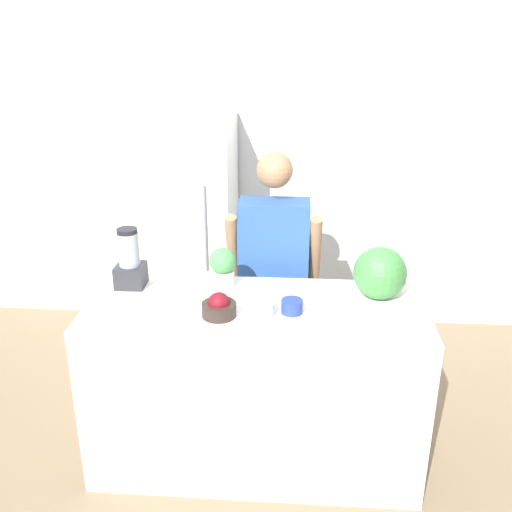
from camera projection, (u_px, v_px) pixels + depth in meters
The scene contains 12 objects.
ground_plane at pixel (250, 501), 2.87m from camera, with size 14.00×14.00×0.00m, color #7F6B51.
wall_back at pixel (272, 160), 4.26m from camera, with size 8.00×0.06×2.60m.
counter_island at pixel (256, 384), 3.02m from camera, with size 1.70×0.69×0.93m.
refrigerator at pixel (182, 234), 4.12m from camera, with size 0.76×0.69×1.66m.
person at pixel (273, 280), 3.44m from camera, with size 0.55×0.26×1.58m.
cutting_board at pixel (378, 297), 2.91m from camera, with size 0.35×0.29×0.01m.
watermelon at pixel (380, 273), 2.85m from camera, with size 0.27×0.27×0.27m.
bowl_cherries at pixel (219, 307), 2.72m from camera, with size 0.17×0.17×0.12m.
bowl_cream at pixel (262, 307), 2.72m from camera, with size 0.11×0.11×0.11m.
bowl_small_blue at pixel (292, 306), 2.76m from camera, with size 0.11×0.11×0.07m.
blender at pixel (130, 262), 3.01m from camera, with size 0.15×0.15×0.32m.
potted_plant at pixel (223, 266), 3.02m from camera, with size 0.14×0.14×0.21m.
Camera 1 is at (0.19, -2.20, 2.21)m, focal length 40.00 mm.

